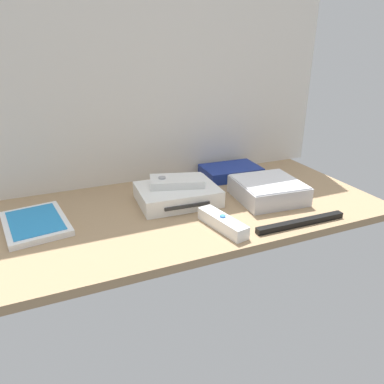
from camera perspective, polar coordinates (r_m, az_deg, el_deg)
The scene contains 9 objects.
ground_plane at distance 96.81cm, azimuth 0.00°, elevation -2.73°, with size 100.00×48.00×2.00cm, color #9E7F5B.
back_wall at distance 110.84cm, azimuth -5.27°, elevation 18.16°, with size 110.00×1.20×64.00cm, color silver.
game_console at distance 98.08cm, azimuth -2.31°, elevation -0.35°, with size 21.76×17.29×4.40cm.
mini_computer at distance 101.94cm, azimuth 11.88°, elevation 0.34°, with size 18.36×18.36×5.30cm.
game_case at distance 93.46cm, azimuth -23.42°, elevation -4.53°, with size 16.12×20.72×1.56cm.
network_router at distance 117.41cm, azimuth 6.11°, elevation 3.22°, with size 18.49×12.93×3.40cm.
remote_wand at distance 84.74cm, azimuth 4.81°, elevation -4.83°, with size 6.39×15.22×3.40cm.
remote_classic_pad at distance 98.26cm, azimuth -2.42°, elevation 1.71°, with size 16.07×11.72×2.40cm.
sensor_bar at distance 90.04cm, azimuth 16.74°, elevation -4.62°, with size 24.00×1.80×1.40cm, color black.
Camera 1 is at (-34.39, -80.43, 40.47)cm, focal length 33.88 mm.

